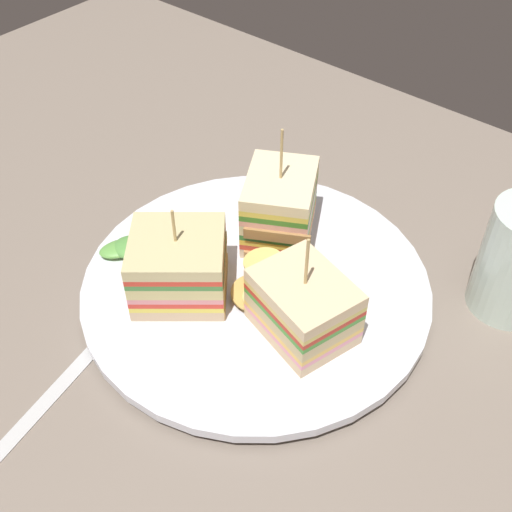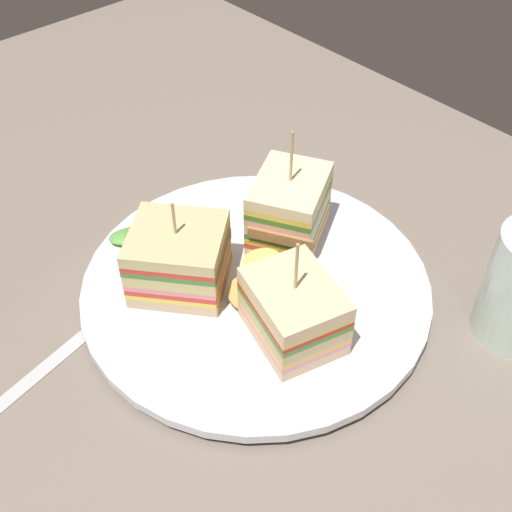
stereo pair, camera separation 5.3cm
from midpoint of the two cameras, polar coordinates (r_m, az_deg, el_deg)
ground_plane at (r=56.78cm, az=-2.67°, el=-4.12°), size 119.79×76.06×1.80cm
plate at (r=55.39cm, az=-2.73°, el=-2.83°), size 29.66×29.66×1.61cm
sandwich_wedge_0 at (r=57.02cm, az=-0.55°, el=4.20°), size 8.74×9.43×11.25cm
sandwich_wedge_1 at (r=52.90cm, az=-9.65°, el=-1.04°), size 10.22×10.14×8.70cm
sandwich_wedge_2 at (r=49.43cm, az=1.12°, el=-4.64°), size 8.89×7.73×9.65cm
chip_pile at (r=52.84cm, az=-1.69°, el=-2.62°), size 6.67×7.35×3.40cm
salad_garnish at (r=57.73cm, az=-12.33°, el=0.14°), size 7.70×5.59×1.59cm
spoon at (r=54.19cm, az=-16.88°, el=-7.77°), size 4.62×15.08×1.00cm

